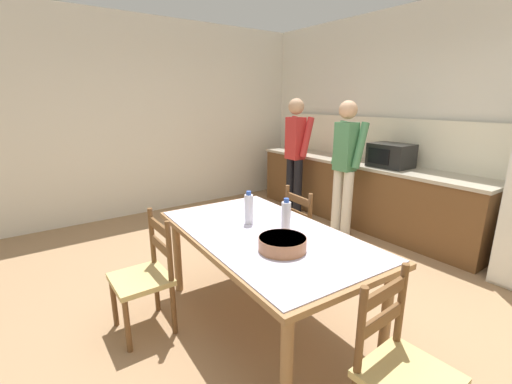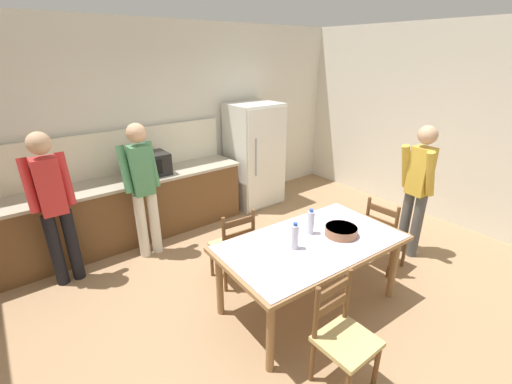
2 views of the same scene
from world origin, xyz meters
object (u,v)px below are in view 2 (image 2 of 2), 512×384
Objects in this scene: refrigerator at (255,155)px; dining_table at (312,248)px; bottle_near_centre at (295,237)px; bottle_off_centre at (311,222)px; microwave at (150,164)px; person_by_table at (418,186)px; chair_side_near_left at (343,337)px; chair_head_end at (384,235)px; serving_bowl at (341,230)px; chair_side_far_left at (233,247)px; person_at_sink at (53,203)px; person_at_counter at (143,185)px.

refrigerator is 2.75m from dining_table.
bottle_off_centre is (0.33, 0.11, 0.00)m from bottle_near_centre.
person_by_table is at bearing -47.36° from microwave.
chair_side_near_left is at bearing -87.21° from microwave.
chair_head_end is at bearing -54.54° from microwave.
microwave reaches higher than serving_bowl.
bottle_near_centre is (-1.42, -2.46, 0.03)m from refrigerator.
refrigerator is 1.88× the size of chair_side_far_left.
serving_bowl reaches higher than dining_table.
chair_head_end and chair_side_near_left have the same top height.
chair_side_near_left is (-1.65, -3.25, -0.41)m from refrigerator.
refrigerator is 0.91× the size of dining_table.
chair_head_end is at bearing 1.90° from serving_bowl.
dining_table is 2.75m from person_at_sink.
person_at_sink is at bearing -22.72° from person_by_table.
bottle_near_centre is at bearing 169.23° from serving_bowl.
person_at_counter is at bearing 109.27° from bottle_near_centre.
serving_bowl is (0.32, -0.09, 0.13)m from dining_table.
refrigerator is 2.84m from bottle_near_centre.
person_at_counter is at bearing -166.67° from refrigerator.
person_at_sink reaches higher than bottle_near_centre.
person_at_sink reaches higher than bottle_off_centre.
refrigerator is 6.34× the size of bottle_near_centre.
chair_head_end is (1.21, -0.06, -0.24)m from dining_table.
bottle_off_centre is 0.16× the size of person_by_table.
bottle_off_centre reaches higher than dining_table.
chair_side_near_left is 3.17m from person_at_sink.
person_by_table is (1.76, -0.08, 0.26)m from dining_table.
refrigerator is 2.62m from person_by_table.
dining_table is 1.09× the size of person_at_counter.
bottle_off_centre is at bearing -115.05° from refrigerator.
dining_table is at bearing 163.71° from serving_bowl.
chair_head_end is (1.11, -0.19, -0.45)m from bottle_off_centre.
person_at_sink is at bearing 88.80° from person_at_counter.
microwave is at bearing -30.18° from person_at_counter.
microwave is 3.33m from chair_side_near_left.
person_at_counter reaches higher than person_by_table.
person_at_sink is (-1.98, 1.87, 0.10)m from bottle_off_centre.
person_at_sink reaches higher than refrigerator.
refrigerator is 3.42× the size of microwave.
dining_table is at bearing -155.13° from person_at_counter.
microwave is at bearing 103.82° from dining_table.
microwave is at bearing -68.51° from person_at_sink.
person_at_counter is (-0.69, 1.96, 0.08)m from bottle_near_centre.
bottle_off_centre is 0.95m from chair_side_far_left.
dining_table is at bearing 59.82° from chair_side_near_left.
bottle_near_centre reaches higher than serving_bowl.
serving_bowl is 2.41m from person_at_counter.
chair_side_near_left is at bearing -121.28° from bottle_off_centre.
refrigerator is at bearing -70.60° from person_by_table.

